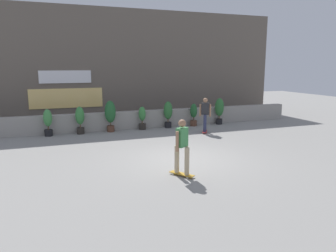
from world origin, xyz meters
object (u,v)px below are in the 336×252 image
object	(u,v)px
potted_plant_4	(168,113)
potted_plant_6	(219,109)
potted_plant_1	(80,119)
potted_plant_3	(142,118)
potted_plant_0	(48,121)
potted_plant_2	(110,114)
skater_far_left	(182,145)
potted_plant_5	(194,114)
skater_foreground	(205,114)

from	to	relation	value
potted_plant_4	potted_plant_6	xyz separation A→B (m)	(3.04, 0.00, 0.05)
potted_plant_1	potted_plant_3	xyz separation A→B (m)	(3.06, 0.00, -0.12)
potted_plant_0	potted_plant_1	xyz separation A→B (m)	(1.44, 0.00, 0.05)
potted_plant_2	skater_far_left	bearing A→B (deg)	-83.74
potted_plant_4	potted_plant_3	bearing A→B (deg)	180.00
potted_plant_3	potted_plant_5	world-z (taller)	potted_plant_5
potted_plant_0	potted_plant_1	world-z (taller)	potted_plant_1
potted_plant_0	skater_foreground	distance (m)	7.37
skater_foreground	skater_far_left	size ratio (longest dim) A/B	1.00
potted_plant_4	potted_plant_5	world-z (taller)	potted_plant_4
potted_plant_1	potted_plant_4	world-z (taller)	potted_plant_4
potted_plant_3	skater_far_left	distance (m)	7.26
potted_plant_5	skater_foreground	distance (m)	1.88
potted_plant_1	potted_plant_6	distance (m)	7.50
potted_plant_2	potted_plant_5	world-z (taller)	potted_plant_2
potted_plant_3	potted_plant_0	bearing A→B (deg)	180.00
potted_plant_0	potted_plant_3	distance (m)	4.50
potted_plant_0	skater_far_left	size ratio (longest dim) A/B	0.74
potted_plant_2	potted_plant_5	size ratio (longest dim) A/B	1.27
potted_plant_2	potted_plant_1	bearing A→B (deg)	180.00
potted_plant_2	skater_foreground	world-z (taller)	skater_foreground
potted_plant_4	potted_plant_1	bearing A→B (deg)	180.00
potted_plant_2	potted_plant_4	xyz separation A→B (m)	(3.02, 0.00, -0.11)
skater_foreground	potted_plant_1	bearing A→B (deg)	162.07
potted_plant_1	skater_far_left	world-z (taller)	skater_far_left
potted_plant_3	skater_foreground	bearing A→B (deg)	-35.03
potted_plant_2	skater_far_left	world-z (taller)	skater_far_left
potted_plant_1	potted_plant_5	distance (m)	5.94
potted_plant_0	potted_plant_2	distance (m)	2.89
potted_plant_4	potted_plant_5	xyz separation A→B (m)	(1.47, 0.00, -0.14)
potted_plant_3	skater_far_left	world-z (taller)	skater_far_left
potted_plant_5	potted_plant_0	bearing A→B (deg)	180.00
potted_plant_0	skater_far_left	xyz separation A→B (m)	(3.67, -7.21, 0.26)
potted_plant_6	potted_plant_3	bearing A→B (deg)	180.00
potted_plant_3	potted_plant_4	distance (m)	1.41
potted_plant_4	skater_foreground	world-z (taller)	skater_foreground
potted_plant_3	skater_foreground	size ratio (longest dim) A/B	0.69
potted_plant_0	potted_plant_3	xyz separation A→B (m)	(4.50, 0.00, -0.07)
potted_plant_5	potted_plant_6	bearing A→B (deg)	0.00
potted_plant_4	skater_far_left	xyz separation A→B (m)	(-2.23, -7.21, 0.15)
potted_plant_1	potted_plant_6	size ratio (longest dim) A/B	0.90
potted_plant_6	skater_far_left	distance (m)	8.93
skater_far_left	potted_plant_2	bearing A→B (deg)	96.26
potted_plant_4	skater_foreground	size ratio (longest dim) A/B	0.82
potted_plant_6	skater_far_left	xyz separation A→B (m)	(-5.27, -7.21, 0.10)
skater_far_left	potted_plant_4	bearing A→B (deg)	72.81
potted_plant_5	skater_foreground	world-z (taller)	skater_foreground
potted_plant_1	potted_plant_5	bearing A→B (deg)	0.00
skater_far_left	potted_plant_3	bearing A→B (deg)	83.45
potted_plant_6	skater_foreground	world-z (taller)	skater_foreground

